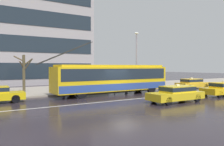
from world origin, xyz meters
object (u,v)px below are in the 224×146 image
street_lamp (137,55)px  trolleybus (113,78)px  taxi_ahead_of_bus (192,83)px  pedestrian_at_shelter (64,77)px  taxi_oncoming_far (223,88)px  street_tree_bare (24,71)px  taxi_oncoming_near (176,93)px  pedestrian_approaching_curb (127,75)px  bus_shelter (96,73)px

street_lamp → trolleybus: bearing=-155.0°
taxi_ahead_of_bus → pedestrian_at_shelter: bearing=169.6°
taxi_oncoming_far → street_tree_bare: bearing=144.9°
pedestrian_at_shelter → street_tree_bare: street_tree_bare is taller
taxi_oncoming_near → pedestrian_at_shelter: (-5.72, 9.30, 1.02)m
taxi_ahead_of_bus → taxi_oncoming_far: 6.77m
trolleybus → taxi_ahead_of_bus: bearing=-2.2°
trolleybus → pedestrian_approaching_curb: trolleybus is taller
trolleybus → pedestrian_at_shelter: 4.84m
taxi_ahead_of_bus → pedestrian_at_shelter: (-15.66, 2.88, 1.02)m
trolleybus → bus_shelter: 3.21m
pedestrian_at_shelter → street_lamp: 9.23m
taxi_oncoming_far → street_lamp: 9.98m
pedestrian_approaching_curb → street_lamp: bearing=-19.4°
trolleybus → pedestrian_approaching_curb: size_ratio=6.59×
bus_shelter → pedestrian_approaching_curb: 3.89m
street_tree_bare → bus_shelter: bearing=-11.8°
pedestrian_approaching_curb → taxi_oncoming_near: bearing=-102.5°
taxi_ahead_of_bus → taxi_oncoming_near: bearing=-147.2°
pedestrian_approaching_curb → street_tree_bare: bearing=169.4°
pedestrian_approaching_curb → street_lamp: (1.11, -0.39, 2.35)m
trolleybus → pedestrian_approaching_curb: (3.63, 2.60, 0.13)m
taxi_oncoming_far → pedestrian_at_shelter: pedestrian_at_shelter is taller
bus_shelter → street_tree_bare: 7.46m
trolleybus → taxi_ahead_of_bus: size_ratio=2.99×
taxi_oncoming_near → street_tree_bare: 14.75m
pedestrian_at_shelter → taxi_oncoming_near: bearing=-58.4°
trolleybus → taxi_oncoming_far: (8.36, -6.45, -0.92)m
trolleybus → taxi_ahead_of_bus: (11.48, -0.44, -0.92)m
taxi_ahead_of_bus → street_lamp: street_lamp is taller
taxi_ahead_of_bus → taxi_oncoming_near: size_ratio=0.95×
taxi_oncoming_near → street_lamp: street_lamp is taller
taxi_ahead_of_bus → street_lamp: 8.00m
taxi_oncoming_near → taxi_oncoming_far: 6.84m
trolleybus → street_lamp: street_lamp is taller
trolleybus → taxi_oncoming_far: bearing=-37.6°
taxi_oncoming_far → pedestrian_at_shelter: bearing=144.7°
trolleybus → taxi_oncoming_near: (1.54, -6.85, -0.92)m
bus_shelter → street_tree_bare: bearing=168.2°
trolleybus → street_tree_bare: 8.88m
bus_shelter → taxi_oncoming_far: bearing=-48.3°
street_lamp → taxi_ahead_of_bus: bearing=-21.4°
taxi_oncoming_far → taxi_oncoming_near: bearing=-176.6°
bus_shelter → street_lamp: 5.42m
trolleybus → pedestrian_approaching_curb: bearing=35.6°
pedestrian_approaching_curb → street_tree_bare: street_tree_bare is taller
taxi_oncoming_near → taxi_oncoming_far: bearing=3.4°
taxi_oncoming_far → taxi_ahead_of_bus: bearing=62.6°
trolleybus → taxi_ahead_of_bus: 11.53m
taxi_oncoming_near → bus_shelter: size_ratio=1.17×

